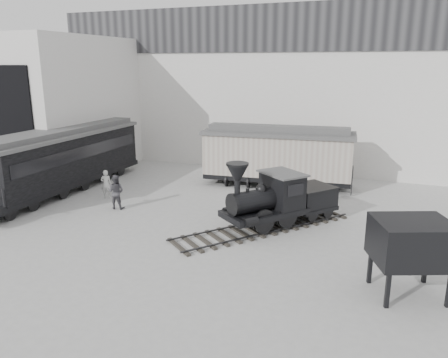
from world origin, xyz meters
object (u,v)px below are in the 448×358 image
at_px(visitor_a, 106,184).
at_px(coal_hopper, 411,247).
at_px(visitor_b, 116,192).
at_px(locomotive, 276,202).
at_px(boxcar, 277,155).
at_px(passenger_coach, 64,159).

height_order(visitor_a, coal_hopper, coal_hopper).
bearing_deg(visitor_b, visitor_a, -48.52).
distance_m(locomotive, visitor_b, 8.35).
xyz_separation_m(locomotive, coal_hopper, (5.50, -4.50, 0.49)).
xyz_separation_m(locomotive, boxcar, (-1.67, 6.79, 0.78)).
height_order(locomotive, passenger_coach, passenger_coach).
relative_size(locomotive, passenger_coach, 0.64).
bearing_deg(visitor_a, coal_hopper, 136.66).
relative_size(boxcar, visitor_b, 5.15).
bearing_deg(visitor_b, boxcar, -140.59).
xyz_separation_m(passenger_coach, coal_hopper, (18.56, -5.83, -0.24)).
distance_m(passenger_coach, coal_hopper, 19.45).
distance_m(passenger_coach, visitor_a, 3.36).
bearing_deg(passenger_coach, visitor_b, -20.55).
relative_size(passenger_coach, visitor_a, 7.96).
distance_m(visitor_a, visitor_b, 2.06).
bearing_deg(boxcar, coal_hopper, -63.10).
height_order(locomotive, coal_hopper, locomotive).
relative_size(passenger_coach, visitor_b, 7.13).
height_order(visitor_b, coal_hopper, coal_hopper).
xyz_separation_m(visitor_a, coal_hopper, (15.40, -5.41, 0.84)).
height_order(boxcar, visitor_b, boxcar).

